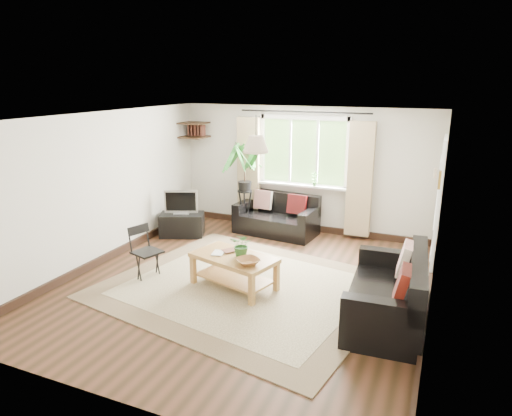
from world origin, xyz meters
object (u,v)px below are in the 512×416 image
at_px(palm_stand, 245,187).
at_px(coffee_table, 234,272).
at_px(sofa_back, 276,215).
at_px(folding_chair, 147,253).
at_px(sofa_right, 387,289).
at_px(tv_stand, 182,225).

bearing_deg(palm_stand, coffee_table, -69.05).
distance_m(sofa_back, folding_chair, 2.86).
relative_size(sofa_right, tv_stand, 2.15).
height_order(sofa_back, coffee_table, sofa_back).
relative_size(coffee_table, tv_stand, 1.47).
xyz_separation_m(sofa_right, tv_stand, (-4.00, 1.74, -0.19)).
xyz_separation_m(coffee_table, tv_stand, (-1.89, 1.65, -0.03)).
height_order(sofa_back, folding_chair, folding_chair).
height_order(coffee_table, palm_stand, palm_stand).
bearing_deg(sofa_right, coffee_table, -95.67).
height_order(tv_stand, palm_stand, palm_stand).
xyz_separation_m(palm_stand, folding_chair, (-0.39, -2.66, -0.46)).
relative_size(coffee_table, folding_chair, 1.51).
height_order(tv_stand, folding_chair, folding_chair).
distance_m(coffee_table, folding_chair, 1.35).
distance_m(tv_stand, palm_stand, 1.40).
xyz_separation_m(sofa_right, folding_chair, (-3.44, -0.11, -0.01)).
relative_size(sofa_back, palm_stand, 0.90).
distance_m(coffee_table, tv_stand, 2.51).
height_order(sofa_back, tv_stand, sofa_back).
relative_size(sofa_back, coffee_table, 1.29).
relative_size(sofa_back, sofa_right, 0.89).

